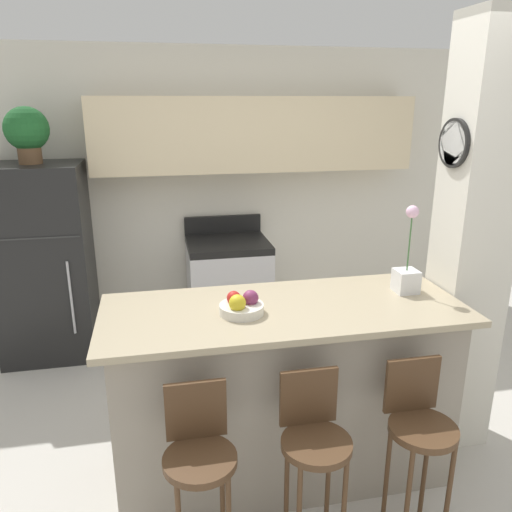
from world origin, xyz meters
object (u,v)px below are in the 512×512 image
bar_stool_left (199,459)px  bar_stool_right (419,429)px  potted_plant_on_fridge (27,131)px  fruit_bowl (241,306)px  orchid_vase (407,271)px  refrigerator (44,263)px  stove_range (228,288)px  bar_stool_mid (314,444)px

bar_stool_left → bar_stool_right: same height
potted_plant_on_fridge → fruit_bowl: potted_plant_on_fridge is taller
bar_stool_right → fruit_bowl: size_ratio=4.02×
potted_plant_on_fridge → orchid_vase: (2.31, -1.74, -0.70)m
refrigerator → orchid_vase: size_ratio=3.22×
stove_range → bar_stool_left: stove_range is taller
potted_plant_on_fridge → fruit_bowl: bearing=-54.3°
bar_stool_mid → bar_stool_left: bearing=180.0°
fruit_bowl → refrigerator: bearing=125.7°
refrigerator → bar_stool_left: (1.05, -2.38, -0.21)m
bar_stool_mid → potted_plant_on_fridge: potted_plant_on_fridge is taller
potted_plant_on_fridge → fruit_bowl: (1.33, -1.86, -0.78)m
stove_range → bar_stool_left: (-0.48, -2.38, 0.14)m
refrigerator → fruit_bowl: bearing=-54.3°
refrigerator → fruit_bowl: size_ratio=7.03×
bar_stool_left → fruit_bowl: fruit_bowl is taller
fruit_bowl → bar_stool_left: bearing=-118.4°
stove_range → bar_stool_mid: 2.39m
refrigerator → bar_stool_mid: (1.57, -2.38, -0.21)m
bar_stool_right → fruit_bowl: bearing=145.7°
bar_stool_mid → potted_plant_on_fridge: (-1.57, 2.38, 1.26)m
orchid_vase → fruit_bowl: 0.99m
refrigerator → potted_plant_on_fridge: size_ratio=3.75×
potted_plant_on_fridge → bar_stool_left: bearing=-66.1°
fruit_bowl → bar_stool_right: bearing=-34.3°
refrigerator → potted_plant_on_fridge: bearing=119.5°
bar_stool_left → bar_stool_mid: (0.52, 0.00, 0.00)m
bar_stool_left → orchid_vase: size_ratio=1.84×
refrigerator → stove_range: refrigerator is taller
refrigerator → potted_plant_on_fridge: 1.06m
stove_range → fruit_bowl: size_ratio=4.64×
stove_range → potted_plant_on_fridge: 2.08m
orchid_vase → fruit_bowl: (-0.98, -0.12, -0.08)m
refrigerator → bar_stool_right: 3.17m
potted_plant_on_fridge → orchid_vase: bearing=-37.0°
refrigerator → fruit_bowl: (1.33, -1.86, 0.28)m
bar_stool_mid → bar_stool_right: 0.52m
bar_stool_mid → refrigerator: bearing=123.5°
bar_stool_left → potted_plant_on_fridge: potted_plant_on_fridge is taller
stove_range → fruit_bowl: bearing=-96.2°
bar_stool_left → bar_stool_right: 1.04m
stove_range → orchid_vase: 2.04m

